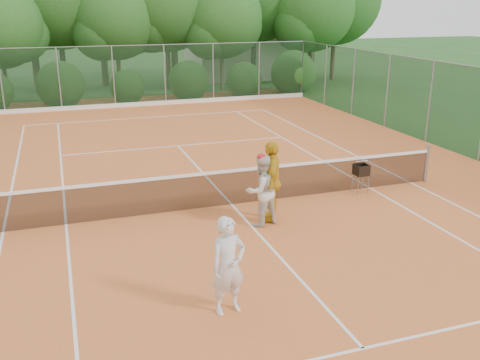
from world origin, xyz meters
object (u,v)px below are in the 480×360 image
(player_center_grp, at_px, (261,190))
(player_yellow, at_px, (271,181))
(ball_hopper, at_px, (361,170))
(player_white, at_px, (228,266))

(player_center_grp, xyz_separation_m, player_yellow, (0.33, 0.19, 0.12))
(player_center_grp, height_order, ball_hopper, player_center_grp)
(player_yellow, bearing_deg, player_center_grp, -36.27)
(player_yellow, bearing_deg, ball_hopper, 132.52)
(player_yellow, distance_m, ball_hopper, 3.25)
(player_white, relative_size, player_yellow, 0.87)
(player_center_grp, xyz_separation_m, ball_hopper, (3.39, 1.22, -0.22))
(player_yellow, relative_size, ball_hopper, 2.44)
(player_white, xyz_separation_m, player_yellow, (2.19, 3.51, 0.12))
(ball_hopper, bearing_deg, player_yellow, -156.43)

